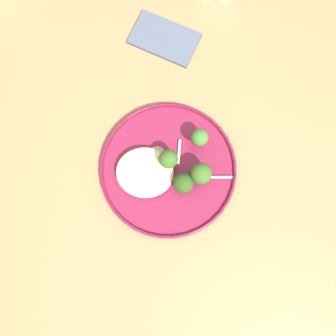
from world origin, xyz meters
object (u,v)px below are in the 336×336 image
(seared_scallop_center_golden, at_px, (142,172))
(folded_napkin, at_px, (165,39))
(seared_scallop_half_hidden, at_px, (157,154))
(broccoli_floret_small_sprig, at_px, (201,174))
(broccoli_floret_center_pile, at_px, (168,159))
(seared_scallop_front_small, at_px, (139,160))
(broccoli_floret_right_tilted, at_px, (183,183))
(dinner_plate, at_px, (168,169))
(seared_scallop_tiny_bay, at_px, (156,175))
(broccoli_floret_left_leaning, at_px, (200,138))
(seared_scallop_left_edge, at_px, (146,181))

(seared_scallop_center_golden, distance_m, folded_napkin, 0.32)
(seared_scallop_half_hidden, distance_m, broccoli_floret_small_sprig, 0.10)
(seared_scallop_center_golden, relative_size, broccoli_floret_small_sprig, 0.41)
(broccoli_floret_center_pile, bearing_deg, seared_scallop_half_hidden, -30.01)
(seared_scallop_half_hidden, xyz_separation_m, folded_napkin, (0.02, -0.27, -0.02))
(seared_scallop_center_golden, distance_m, broccoli_floret_center_pile, 0.07)
(seared_scallop_front_small, bearing_deg, broccoli_floret_right_tilted, 157.08)
(seared_scallop_front_small, height_order, broccoli_floret_right_tilted, broccoli_floret_right_tilted)
(dinner_plate, xyz_separation_m, folded_napkin, (0.04, -0.30, -0.00))
(seared_scallop_tiny_bay, height_order, broccoli_floret_left_leaning, broccoli_floret_left_leaning)
(broccoli_floret_small_sprig, distance_m, broccoli_floret_left_leaning, 0.07)
(broccoli_floret_right_tilted, bearing_deg, broccoli_floret_center_pile, -50.95)
(seared_scallop_half_hidden, bearing_deg, seared_scallop_tiny_bay, 91.99)
(broccoli_floret_center_pile, bearing_deg, folded_napkin, -81.95)
(broccoli_floret_right_tilted, xyz_separation_m, broccoli_floret_center_pile, (0.04, -0.04, 0.01))
(seared_scallop_half_hidden, relative_size, broccoli_floret_right_tilted, 0.66)
(seared_scallop_left_edge, bearing_deg, folded_napkin, -90.05)
(seared_scallop_left_edge, bearing_deg, seared_scallop_center_golden, -57.73)
(dinner_plate, bearing_deg, broccoli_floret_right_tilted, 138.88)
(seared_scallop_left_edge, bearing_deg, broccoli_floret_left_leaning, -135.63)
(broccoli_floret_small_sprig, bearing_deg, broccoli_floret_right_tilted, 33.48)
(broccoli_floret_left_leaning, distance_m, folded_napkin, 0.26)
(seared_scallop_left_edge, distance_m, seared_scallop_center_golden, 0.02)
(seared_scallop_left_edge, relative_size, seared_scallop_half_hidden, 0.68)
(seared_scallop_center_golden, bearing_deg, seared_scallop_front_small, -70.32)
(dinner_plate, relative_size, seared_scallop_front_small, 12.41)
(broccoli_floret_small_sprig, relative_size, broccoli_floret_right_tilted, 1.23)
(dinner_plate, xyz_separation_m, seared_scallop_tiny_bay, (0.02, 0.02, 0.01))
(seared_scallop_center_golden, distance_m, broccoli_floret_right_tilted, 0.09)
(seared_scallop_tiny_bay, relative_size, folded_napkin, 0.20)
(seared_scallop_center_golden, height_order, folded_napkin, seared_scallop_center_golden)
(seared_scallop_half_hidden, bearing_deg, seared_scallop_left_edge, 74.97)
(dinner_plate, height_order, broccoli_floret_left_leaning, broccoli_floret_left_leaning)
(broccoli_floret_small_sprig, distance_m, folded_napkin, 0.33)
(dinner_plate, relative_size, broccoli_floret_right_tilted, 5.53)
(seared_scallop_left_edge, bearing_deg, broccoli_floret_center_pile, -131.72)
(seared_scallop_front_small, xyz_separation_m, broccoli_floret_left_leaning, (-0.12, -0.05, 0.03))
(seared_scallop_center_golden, xyz_separation_m, seared_scallop_half_hidden, (-0.03, -0.04, -0.00))
(broccoli_floret_small_sprig, bearing_deg, seared_scallop_front_small, -8.61)
(broccoli_floret_left_leaning, bearing_deg, seared_scallop_center_golden, 35.60)
(seared_scallop_tiny_bay, bearing_deg, seared_scallop_half_hidden, -88.01)
(seared_scallop_center_golden, height_order, broccoli_floret_right_tilted, broccoli_floret_right_tilted)
(seared_scallop_tiny_bay, bearing_deg, broccoli_floret_right_tilted, 166.87)
(dinner_plate, height_order, seared_scallop_center_golden, seared_scallop_center_golden)
(dinner_plate, distance_m, broccoli_floret_right_tilted, 0.06)
(seared_scallop_half_hidden, bearing_deg, dinner_plate, 132.67)
(seared_scallop_half_hidden, distance_m, broccoli_floret_right_tilted, 0.09)
(seared_scallop_left_edge, relative_size, broccoli_floret_small_sprig, 0.37)
(dinner_plate, relative_size, seared_scallop_tiny_bay, 9.71)
(seared_scallop_center_golden, height_order, broccoli_floret_center_pile, broccoli_floret_center_pile)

